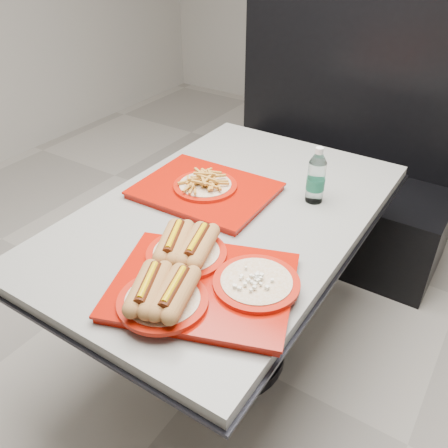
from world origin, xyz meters
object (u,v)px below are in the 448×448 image
Objects in this scene: tray_near at (196,277)px; water_bottle at (316,178)px; booth_bench at (332,176)px; tray_far at (205,187)px; diner_table at (226,248)px.

water_bottle is (0.08, 0.63, 0.05)m from tray_near.
booth_bench is 1.55m from tray_near.
water_bottle is (0.36, 0.18, 0.06)m from tray_far.
booth_bench is (0.00, 1.09, -0.18)m from diner_table.
water_bottle reaches higher than tray_far.
booth_bench is 1.11m from tray_far.
tray_far is at bearing 156.59° from diner_table.
diner_table is 0.47m from tray_near.
water_bottle reaches higher than tray_near.
water_bottle is at bearing 26.10° from tray_far.
tray_near is (0.15, -0.39, 0.21)m from diner_table.
water_bottle is at bearing 45.39° from diner_table.
tray_far is at bearing -97.22° from booth_bench.
diner_table is at bearing -23.41° from tray_far.
diner_table is 6.69× the size of water_bottle.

